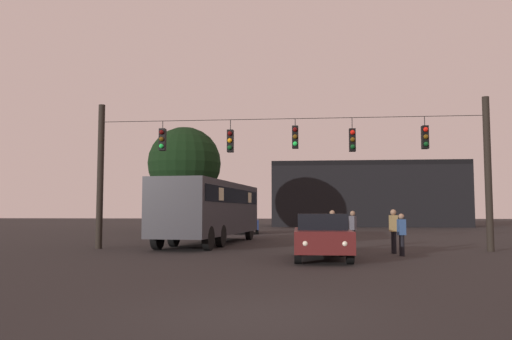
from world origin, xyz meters
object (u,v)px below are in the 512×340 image
tree_left_silhouette (185,163)px  car_far_left (246,222)px  pedestrian_crossing_center (394,228)px  pedestrian_crossing_right (402,232)px  city_bus (211,206)px  pedestrian_crossing_left (353,227)px  pedestrian_near_bus (332,228)px  car_near_right (322,236)px

tree_left_silhouette → car_far_left: bearing=-28.4°
pedestrian_crossing_center → pedestrian_crossing_right: bearing=-85.0°
city_bus → pedestrian_crossing_right: (8.16, -6.20, -1.02)m
car_far_left → pedestrian_crossing_left: size_ratio=2.75×
car_far_left → pedestrian_crossing_left: pedestrian_crossing_left is taller
pedestrian_crossing_center → pedestrian_crossing_left: bearing=121.1°
pedestrian_crossing_center → pedestrian_crossing_right: size_ratio=1.10×
tree_left_silhouette → pedestrian_crossing_right: bearing=-58.4°
pedestrian_crossing_left → pedestrian_near_bus: 1.20m
pedestrian_crossing_left → car_near_right: bearing=-105.9°
pedestrian_crossing_right → pedestrian_near_bus: 3.51m
pedestrian_crossing_center → car_near_right: bearing=-134.6°
pedestrian_crossing_center → pedestrian_near_bus: size_ratio=1.02×
car_near_right → pedestrian_crossing_left: bearing=74.1°
pedestrian_crossing_left → tree_left_silhouette: (-11.75, 18.09, 4.51)m
car_far_left → pedestrian_near_bus: size_ratio=2.71×
city_bus → pedestrian_crossing_right: bearing=-37.2°
pedestrian_near_bus → tree_left_silhouette: bearing=119.9°
city_bus → car_near_right: 9.54m
city_bus → pedestrian_crossing_center: size_ratio=6.66×
pedestrian_crossing_center → city_bus: bearing=147.9°
pedestrian_crossing_right → pedestrian_crossing_center: bearing=95.0°
car_near_right → car_far_left: same height
city_bus → car_far_left: size_ratio=2.51×
pedestrian_crossing_left → tree_left_silhouette: size_ratio=0.19×
tree_left_silhouette → pedestrian_crossing_center: bearing=-57.2°
car_far_left → pedestrian_crossing_right: pedestrian_crossing_right is taller
car_far_left → pedestrian_crossing_right: 20.22m
car_far_left → tree_left_silhouette: tree_left_silhouette is taller
city_bus → car_near_right: size_ratio=2.56×
city_bus → tree_left_silhouette: (-5.05, 15.29, 3.56)m
pedestrian_crossing_center → pedestrian_near_bus: 2.68m
car_far_left → pedestrian_near_bus: pedestrian_near_bus is taller
city_bus → car_near_right: bearing=-56.3°
pedestrian_crossing_right → pedestrian_near_bus: pedestrian_near_bus is taller
pedestrian_crossing_left → pedestrian_crossing_right: size_ratio=1.07×
pedestrian_crossing_left → pedestrian_crossing_center: size_ratio=0.97×
city_bus → pedestrian_near_bus: size_ratio=6.79×
pedestrian_crossing_center → car_far_left: bearing=114.0°
city_bus → pedestrian_crossing_left: (6.70, -2.80, -0.95)m
city_bus → pedestrian_near_bus: 6.89m
pedestrian_crossing_right → pedestrian_near_bus: size_ratio=0.92×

